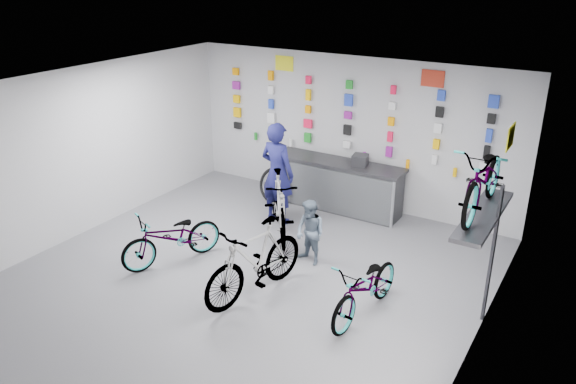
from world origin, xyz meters
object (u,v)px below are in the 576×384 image
Objects in this scene: counter at (337,186)px; clerk at (277,173)px; bike_service at (280,205)px; bike_left at (172,237)px; customer at (310,233)px; bike_right at (366,288)px; bike_center at (255,260)px.

counter is 1.40m from clerk.
bike_service is at bearing -102.53° from counter.
counter reaches higher than bike_left.
counter is at bearing 122.96° from customer.
clerk is at bearing -122.27° from counter.
bike_left is at bearing -155.42° from bike_service.
bike_right is 2.84m from bike_service.
customer is at bearing 152.89° from bike_right.
counter is 1.38× the size of clerk.
counter is 1.40× the size of bike_center.
bike_service is at bearing 131.54° from clerk.
counter is 2.31m from customer.
clerk is (-0.35, 0.48, 0.40)m from bike_service.
customer is at bearing 54.91° from bike_left.
bike_service is (-0.76, 1.90, -0.00)m from bike_center.
bike_center reaches higher than counter.
clerk reaches higher than counter.
bike_service is 1.74× the size of customer.
counter is at bearing 128.80° from bike_right.
bike_right is at bearing 149.39° from clerk.
bike_service is at bearing 153.05° from bike_right.
bike_right is 0.88× the size of bike_service.
clerk is (-1.11, 2.38, 0.40)m from bike_center.
bike_center is at bearing 20.39° from bike_left.
customer is (-1.40, 0.91, 0.11)m from bike_right.
customer reaches higher than counter.
bike_right is at bearing 24.45° from bike_center.
clerk is at bearing 88.38° from bike_service.
bike_service is 0.72m from clerk.
customer reaches higher than bike_left.
bike_left is 0.89× the size of clerk.
bike_left is 0.90× the size of bike_center.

